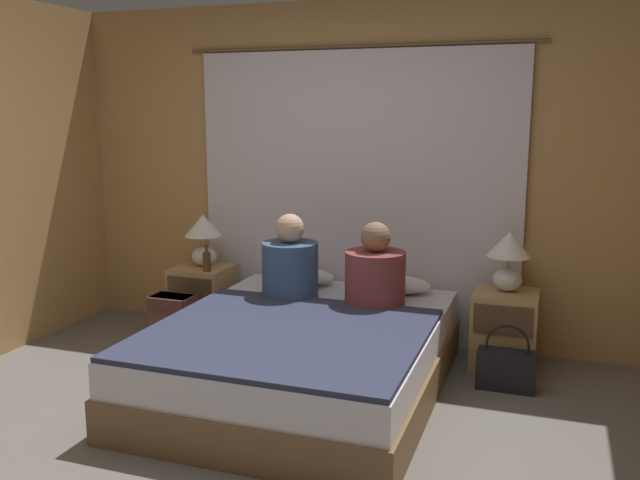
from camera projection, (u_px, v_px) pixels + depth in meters
ground_plane at (241, 459)px, 3.38m from camera, size 16.00×16.00×0.00m
wall_back at (357, 174)px, 5.04m from camera, size 4.62×0.06×2.50m
curtain_panel at (355, 197)px, 5.01m from camera, size 2.63×0.02×2.18m
bed at (303, 357)px, 4.17m from camera, size 1.62×2.07×0.45m
nightstand_left at (203, 299)px, 5.27m from camera, size 0.42×0.41×0.53m
nightstand_right at (504, 330)px, 4.54m from camera, size 0.42×0.41×0.53m
lamp_left at (203, 234)px, 5.21m from camera, size 0.29×0.29×0.40m
lamp_right at (509, 254)px, 4.47m from camera, size 0.29×0.29×0.40m
pillow_left at (298, 276)px, 5.01m from camera, size 0.55×0.30×0.12m
pillow_right at (392, 284)px, 4.78m from camera, size 0.55×0.30×0.12m
blanket_on_bed at (286, 333)px, 3.86m from camera, size 1.56×1.44×0.03m
person_left_in_bed at (290, 265)px, 4.61m from camera, size 0.38×0.38×0.58m
person_right_in_bed at (375, 274)px, 4.42m from camera, size 0.40×0.40×0.56m
beer_bottle_on_left_stand at (207, 261)px, 5.06m from camera, size 0.06×0.06×0.20m
backpack_on_floor at (173, 320)px, 4.86m from camera, size 0.31×0.21×0.42m
handbag_on_floor at (506, 368)px, 4.22m from camera, size 0.36×0.16×0.42m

